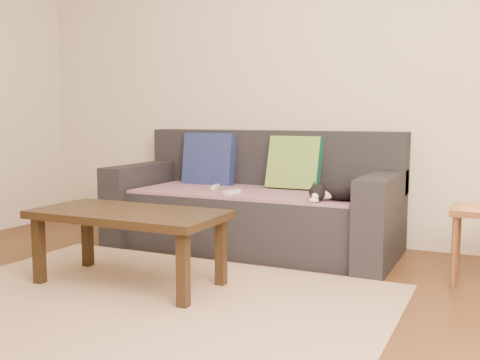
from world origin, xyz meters
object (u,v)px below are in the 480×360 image
object	(u,v)px
cat	(340,188)
wii_remote_b	(232,192)
wii_remote_a	(215,187)
coffee_table	(129,220)
sofa	(255,207)

from	to	relation	value
cat	wii_remote_b	distance (m)	0.76
wii_remote_b	cat	bearing A→B (deg)	-74.00
wii_remote_a	coffee_table	bearing A→B (deg)	164.65
sofa	wii_remote_b	world-z (taller)	sofa
cat	wii_remote_a	size ratio (longest dim) A/B	2.54
sofa	cat	distance (m)	0.80
sofa	wii_remote_a	xyz separation A→B (m)	(-0.27, -0.12, 0.15)
coffee_table	wii_remote_a	bearing A→B (deg)	90.31
wii_remote_b	coffee_table	size ratio (longest dim) A/B	0.14
cat	coffee_table	world-z (taller)	cat
coffee_table	cat	bearing A→B (deg)	42.75
sofa	coffee_table	xyz separation A→B (m)	(-0.27, -1.20, 0.08)
sofa	wii_remote_a	bearing A→B (deg)	-156.64
coffee_table	wii_remote_b	bearing A→B (deg)	75.55
cat	wii_remote_a	distance (m)	1.01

